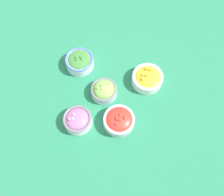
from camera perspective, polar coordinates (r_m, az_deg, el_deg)
name	(u,v)px	position (r m, az deg, el deg)	size (l,w,h in m)	color
ground_plane	(112,101)	(1.13, 0.00, -0.60)	(3.00, 3.00, 0.00)	#23704C
bowl_squash	(147,78)	(1.15, 8.08, 4.53)	(0.14, 0.14, 0.07)	silver
bowl_cherry_tomatoes	(119,120)	(1.06, 1.58, -5.13)	(0.13, 0.13, 0.08)	#B2C1CC
bowl_broccoli	(79,61)	(1.19, -7.45, 8.33)	(0.13, 0.13, 0.07)	silver
bowl_red_onion	(78,120)	(1.07, -7.88, -4.97)	(0.12, 0.12, 0.07)	white
bowl_lettuce	(104,90)	(1.11, -1.85, 1.76)	(0.12, 0.12, 0.08)	#B2C1CC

